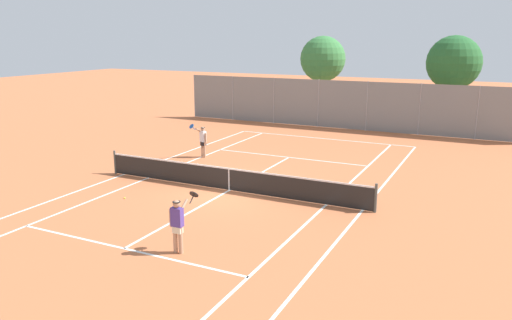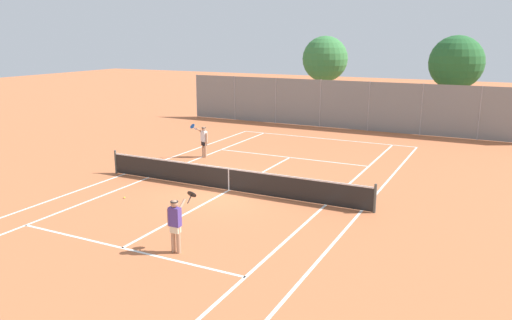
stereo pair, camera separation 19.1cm
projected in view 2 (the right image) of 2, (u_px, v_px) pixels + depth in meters
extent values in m
plane|color=#BC663D|center=(229.00, 190.00, 20.34)|extent=(120.00, 120.00, 0.00)
cube|color=silver|center=(325.00, 139.00, 30.67)|extent=(11.00, 0.10, 0.01)
cube|color=silver|center=(124.00, 174.00, 22.74)|extent=(0.10, 23.80, 0.01)
cube|color=silver|center=(362.00, 211.00, 17.95)|extent=(0.10, 23.80, 0.01)
cube|color=silver|center=(148.00, 178.00, 22.14)|extent=(0.10, 23.80, 0.01)
cube|color=silver|center=(325.00, 205.00, 18.55)|extent=(0.10, 23.80, 0.01)
cube|color=silver|center=(122.00, 248.00, 14.79)|extent=(8.26, 0.10, 0.01)
cube|color=silver|center=(290.00, 157.00, 25.90)|extent=(8.26, 0.10, 0.01)
cube|color=silver|center=(229.00, 190.00, 20.34)|extent=(0.10, 12.80, 0.01)
cylinder|color=#474C47|center=(116.00, 162.00, 22.80)|extent=(0.10, 0.10, 1.07)
cylinder|color=#474C47|center=(375.00, 198.00, 17.63)|extent=(0.10, 0.10, 1.07)
cube|color=black|center=(229.00, 179.00, 20.23)|extent=(11.90, 0.02, 0.89)
cube|color=white|center=(229.00, 169.00, 20.12)|extent=(11.90, 0.03, 0.06)
cube|color=white|center=(229.00, 180.00, 20.24)|extent=(0.05, 0.03, 0.89)
cylinder|color=tan|center=(173.00, 239.00, 14.43)|extent=(0.13, 0.13, 0.82)
cylinder|color=tan|center=(178.00, 240.00, 14.36)|extent=(0.13, 0.13, 0.82)
cube|color=beige|center=(175.00, 229.00, 14.31)|extent=(0.28, 0.19, 0.24)
cube|color=#4C388C|center=(175.00, 217.00, 14.23)|extent=(0.34, 0.21, 0.56)
sphere|color=tan|center=(174.00, 204.00, 14.13)|extent=(0.22, 0.22, 0.22)
cylinder|color=black|center=(174.00, 202.00, 14.12)|extent=(0.23, 0.23, 0.02)
cylinder|color=tan|center=(169.00, 218.00, 14.33)|extent=(0.08, 0.08, 0.52)
cylinder|color=tan|center=(181.00, 206.00, 14.23)|extent=(0.09, 0.46, 0.35)
cylinder|color=black|center=(190.00, 199.00, 14.36)|extent=(0.04, 0.25, 0.22)
cylinder|color=black|center=(192.00, 194.00, 14.44)|extent=(0.28, 0.20, 0.23)
cylinder|color=tan|center=(205.00, 150.00, 25.83)|extent=(0.13, 0.13, 0.82)
cylinder|color=tan|center=(203.00, 149.00, 25.96)|extent=(0.13, 0.13, 0.82)
cube|color=black|center=(204.00, 143.00, 25.81)|extent=(0.33, 0.27, 0.24)
cube|color=white|center=(204.00, 136.00, 25.73)|extent=(0.39, 0.31, 0.56)
sphere|color=tan|center=(204.00, 129.00, 25.63)|extent=(0.22, 0.22, 0.22)
cylinder|color=black|center=(204.00, 128.00, 25.62)|extent=(0.23, 0.23, 0.02)
cylinder|color=tan|center=(207.00, 138.00, 25.59)|extent=(0.08, 0.08, 0.52)
cylinder|color=tan|center=(200.00, 131.00, 25.66)|extent=(0.23, 0.45, 0.35)
cylinder|color=#1E4C99|center=(194.00, 128.00, 25.54)|extent=(0.12, 0.25, 0.22)
cylinder|color=#1E4C99|center=(192.00, 126.00, 25.44)|extent=(0.33, 0.28, 0.23)
sphere|color=#D1DB33|center=(270.00, 188.00, 20.59)|extent=(0.07, 0.07, 0.07)
sphere|color=#D1DB33|center=(124.00, 198.00, 19.32)|extent=(0.07, 0.07, 0.07)
cylinder|color=gray|center=(197.00, 96.00, 38.71)|extent=(0.08, 0.08, 3.27)
cylinder|color=gray|center=(235.00, 98.00, 37.25)|extent=(0.08, 0.08, 3.27)
cylinder|color=gray|center=(276.00, 101.00, 35.78)|extent=(0.08, 0.08, 3.27)
cylinder|color=gray|center=(320.00, 103.00, 34.32)|extent=(0.08, 0.08, 3.27)
cylinder|color=gray|center=(369.00, 106.00, 32.86)|extent=(0.08, 0.08, 3.27)
cylinder|color=gray|center=(422.00, 110.00, 31.40)|extent=(0.08, 0.08, 3.27)
cylinder|color=gray|center=(480.00, 113.00, 29.93)|extent=(0.08, 0.08, 3.27)
cube|color=slate|center=(344.00, 105.00, 33.59)|extent=(23.55, 0.02, 3.23)
cylinder|color=brown|center=(324.00, 97.00, 37.99)|extent=(0.25, 0.25, 3.30)
sphere|color=#387A3D|center=(325.00, 59.00, 37.31)|extent=(3.38, 3.38, 3.38)
sphere|color=#387A3D|center=(324.00, 64.00, 37.73)|extent=(2.15, 2.15, 2.15)
cylinder|color=brown|center=(452.00, 106.00, 33.09)|extent=(0.22, 0.22, 3.23)
sphere|color=#26602D|center=(456.00, 63.00, 32.41)|extent=(3.51, 3.51, 3.51)
sphere|color=#26602D|center=(453.00, 70.00, 32.31)|extent=(2.33, 2.33, 2.33)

